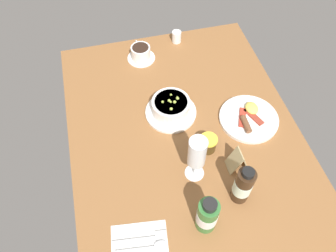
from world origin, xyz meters
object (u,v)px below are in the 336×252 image
Objects in this scene: cutlery_setting at (141,244)px; creamer_jug at (176,37)px; sauce_bottle_green at (207,215)px; breakfast_plate at (249,118)px; wine_glass at (197,154)px; sauce_bottle_brown at (243,186)px; coffee_cup at (141,53)px; menu_card at (239,160)px; jam_jar at (208,144)px; porridge_bowl at (171,107)px.

creamer_jug reaches higher than cutlery_setting.
breakfast_plate is at bearing 140.72° from sauce_bottle_green.
cutlery_setting is 0.82× the size of breakfast_plate.
wine_glass reaches higher than sauce_bottle_brown.
menu_card is (60.62, 21.55, 1.33)cm from coffee_cup.
wine_glass is 3.13× the size of jam_jar.
menu_card reaches higher than breakfast_plate.
wine_glass is at bearing -93.61° from menu_card.
coffee_cup reaches higher than breakfast_plate.
creamer_jug is 0.30× the size of wine_glass.
sauce_bottle_green is at bearing 3.57° from coffee_cup.
wine_glass reaches higher than menu_card.
sauce_bottle_brown is 32.82cm from breakfast_plate.
jam_jar is 0.36× the size of sauce_bottle_brown.
breakfast_plate is 21.53cm from menu_card.
sauce_bottle_green is 0.71× the size of breakfast_plate.
cutlery_setting is 1.42× the size of coffee_cup.
sauce_bottle_brown is at bearing 14.35° from coffee_cup.
coffee_cup is 19.26cm from creamer_jug.
porridge_bowl is 1.06× the size of cutlery_setting.
creamer_jug is 0.36× the size of sauce_bottle_green.
coffee_cup reaches higher than creamer_jug.
sauce_bottle_brown is at bearing 0.26° from creamer_jug.
creamer_jug is at bearing -179.74° from sauce_bottle_brown.
menu_card is at bearing 39.33° from jam_jar.
creamer_jug is 58.64cm from jam_jar.
creamer_jug is 67.93cm from menu_card.
cutlery_setting is at bearing -24.33° from porridge_bowl.
porridge_bowl is at bearing -17.65° from creamer_jug.
creamer_jug is 0.26× the size of breakfast_plate.
wine_glass is 1.22× the size of sauce_bottle_green.
cutlery_setting is at bearing -47.20° from jam_jar.
sauce_bottle_green reaches higher than porridge_bowl.
wine_glass is 1.14× the size of sauce_bottle_brown.
menu_card is at bearing 86.39° from wine_glass.
jam_jar is (58.50, -3.94, 0.39)cm from creamer_jug.
sauce_bottle_brown is (71.19, 18.22, 4.82)cm from coffee_cup.
jam_jar is 0.28× the size of breakfast_plate.
sauce_bottle_green is 45.07cm from breakfast_plate.
breakfast_plate is at bearing 37.73° from coffee_cup.
menu_card is at bearing 30.54° from porridge_bowl.
porridge_bowl is 2.20× the size of menu_card.
sauce_bottle_brown reaches higher than breakfast_plate.
porridge_bowl is at bearing -161.19° from sauce_bottle_brown.
coffee_cup is at bearing -160.43° from menu_card.
cutlery_setting is 1.16× the size of sauce_bottle_green.
sauce_bottle_green reaches higher than breakfast_plate.
wine_glass is at bearing 3.15° from porridge_bowl.
coffee_cup is 0.58× the size of breakfast_plate.
wine_glass is at bearing -41.14° from jam_jar.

